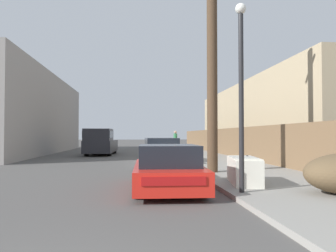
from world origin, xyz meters
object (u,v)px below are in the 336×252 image
object	(u,v)px
car_parked_mid	(161,152)
pickup_truck	(100,142)
parked_sports_car_red	(168,169)
street_lamp	(241,82)
utility_pole	(212,61)
discarded_fridge	(244,170)
pedestrian	(175,140)

from	to	relation	value
car_parked_mid	pickup_truck	bearing A→B (deg)	115.71
parked_sports_car_red	street_lamp	world-z (taller)	street_lamp
parked_sports_car_red	utility_pole	xyz separation A→B (m)	(1.97, 3.06, 3.70)
discarded_fridge	street_lamp	world-z (taller)	street_lamp
discarded_fridge	pedestrian	world-z (taller)	pedestrian
street_lamp	pedestrian	size ratio (longest dim) A/B	2.57
parked_sports_car_red	pickup_truck	world-z (taller)	pickup_truck
pickup_truck	parked_sports_car_red	bearing A→B (deg)	104.57
car_parked_mid	pickup_truck	size ratio (longest dim) A/B	0.83
discarded_fridge	street_lamp	bearing A→B (deg)	-102.28
discarded_fridge	car_parked_mid	distance (m)	8.30
discarded_fridge	car_parked_mid	size ratio (longest dim) A/B	0.41
street_lamp	car_parked_mid	bearing A→B (deg)	97.10
discarded_fridge	pickup_truck	world-z (taller)	pickup_truck
car_parked_mid	pedestrian	xyz separation A→B (m)	(2.38, 12.97, 0.41)
parked_sports_car_red	pickup_truck	xyz separation A→B (m)	(-3.43, 15.86, 0.40)
parked_sports_car_red	pedestrian	world-z (taller)	pedestrian
car_parked_mid	discarded_fridge	bearing A→B (deg)	-79.52
utility_pole	discarded_fridge	bearing A→B (deg)	-86.41
parked_sports_car_red	utility_pole	distance (m)	5.19
parked_sports_car_red	street_lamp	size ratio (longest dim) A/B	0.92
car_parked_mid	street_lamp	size ratio (longest dim) A/B	1.02
car_parked_mid	street_lamp	bearing A→B (deg)	-84.19
car_parked_mid	street_lamp	world-z (taller)	street_lamp
utility_pole	pickup_truck	bearing A→B (deg)	112.86
car_parked_mid	utility_pole	world-z (taller)	utility_pole
car_parked_mid	pedestrian	world-z (taller)	pedestrian
discarded_fridge	utility_pole	bearing A→B (deg)	102.26
street_lamp	parked_sports_car_red	bearing A→B (deg)	142.97
car_parked_mid	utility_pole	xyz separation A→B (m)	(1.51, -5.17, 3.63)
parked_sports_car_red	car_parked_mid	size ratio (longest dim) A/B	0.90
discarded_fridge	parked_sports_car_red	bearing A→B (deg)	-168.67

